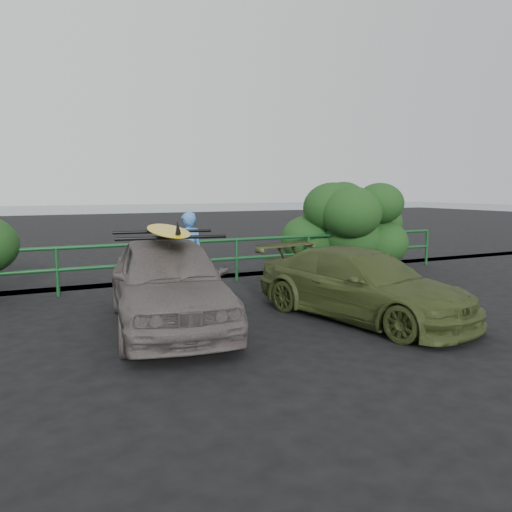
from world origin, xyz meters
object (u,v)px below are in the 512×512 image
(sedan, at_px, (168,281))
(guardrail, at_px, (197,262))
(olive_vehicle, at_px, (362,284))
(man, at_px, (188,252))
(surfboard, at_px, (167,230))

(sedan, bearing_deg, guardrail, 71.94)
(olive_vehicle, bearing_deg, man, 106.38)
(sedan, xyz_separation_m, olive_vehicle, (3.10, -0.96, -0.14))
(sedan, bearing_deg, olive_vehicle, -9.22)
(sedan, relative_size, man, 2.48)
(sedan, distance_m, surfboard, 0.82)
(olive_vehicle, bearing_deg, guardrail, 96.30)
(man, bearing_deg, olive_vehicle, 124.54)
(man, bearing_deg, surfboard, 68.74)
(guardrail, bearing_deg, surfboard, -116.02)
(olive_vehicle, bearing_deg, surfboard, 148.17)
(guardrail, height_order, man, man)
(man, distance_m, surfboard, 2.71)
(man, bearing_deg, guardrail, -116.21)
(sedan, bearing_deg, surfboard, 97.96)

